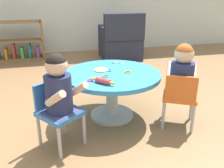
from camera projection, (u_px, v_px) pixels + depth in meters
ground_plane at (112, 116)px, 2.54m from camera, size 10.00×10.00×0.00m
craft_table at (112, 83)px, 2.41m from camera, size 0.94×0.94×0.47m
child_chair_left at (58, 111)px, 1.98m from camera, size 0.42×0.42×0.54m
seated_child_left at (59, 86)px, 1.88m from camera, size 0.42×0.44×0.51m
child_chair_right at (180, 96)px, 2.25m from camera, size 0.41×0.41×0.54m
seated_child_right at (182, 72)px, 2.20m from camera, size 0.40×0.43×0.51m
bookshelf_low at (18, 43)px, 4.48m from camera, size 0.93×0.28×0.70m
armchair_dark at (121, 42)px, 4.52m from camera, size 0.73×0.73×0.85m
rolling_pin at (103, 81)px, 2.08m from camera, size 0.17×0.18×0.05m
craft_scissors at (116, 63)px, 2.67m from camera, size 0.14×0.11×0.01m
playdough_blob_0 at (101, 70)px, 2.43m from camera, size 0.14×0.14×0.01m
cookie_cutter_0 at (109, 70)px, 2.42m from camera, size 0.06×0.06×0.01m
cookie_cutter_1 at (128, 72)px, 2.38m from camera, size 0.06×0.06×0.01m
cookie_cutter_2 at (90, 80)px, 2.16m from camera, size 0.06×0.06×0.01m
cookie_cutter_3 at (105, 76)px, 2.25m from camera, size 0.07×0.07×0.01m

